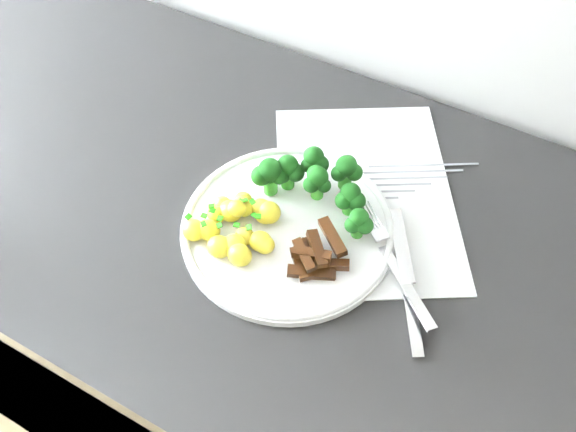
# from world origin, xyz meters

# --- Properties ---
(counter) EXTENTS (2.30, 0.58, 0.86)m
(counter) POSITION_xyz_m (-0.05, 1.68, 0.43)
(counter) COLOR black
(counter) RESTS_ON ground
(recipe_paper) EXTENTS (0.35, 0.38, 0.00)m
(recipe_paper) POSITION_xyz_m (-0.12, 1.77, 0.86)
(recipe_paper) COLOR silver
(recipe_paper) RESTS_ON counter
(plate) EXTENTS (0.26, 0.26, 0.01)m
(plate) POSITION_xyz_m (-0.17, 1.67, 0.87)
(plate) COLOR white
(plate) RESTS_ON counter
(broccoli) EXTENTS (0.16, 0.09, 0.06)m
(broccoli) POSITION_xyz_m (-0.16, 1.73, 0.91)
(broccoli) COLOR #256F1A
(broccoli) RESTS_ON plate
(potatoes) EXTENTS (0.11, 0.10, 0.04)m
(potatoes) POSITION_xyz_m (-0.22, 1.64, 0.88)
(potatoes) COLOR yellow
(potatoes) RESTS_ON plate
(beef_strips) EXTENTS (0.07, 0.09, 0.03)m
(beef_strips) POSITION_xyz_m (-0.12, 1.65, 0.88)
(beef_strips) COLOR black
(beef_strips) RESTS_ON plate
(fork) EXTENTS (0.15, 0.13, 0.02)m
(fork) POSITION_xyz_m (-0.04, 1.68, 0.88)
(fork) COLOR silver
(fork) RESTS_ON plate
(knife) EXTENTS (0.11, 0.17, 0.02)m
(knife) POSITION_xyz_m (-0.01, 1.66, 0.87)
(knife) COLOR silver
(knife) RESTS_ON plate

